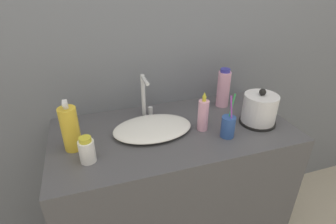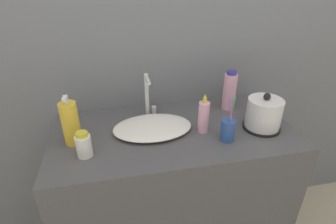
% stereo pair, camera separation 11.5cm
% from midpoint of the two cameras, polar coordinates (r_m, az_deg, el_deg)
% --- Properties ---
extents(wall_back, '(6.00, 0.04, 2.60)m').
position_cam_midpoint_polar(wall_back, '(1.40, 1.05, 17.28)').
color(wall_back, slate).
rests_on(wall_back, ground_plane).
extents(vanity_counter, '(1.15, 0.58, 0.89)m').
position_cam_midpoint_polar(vanity_counter, '(1.55, 3.41, -17.95)').
color(vanity_counter, '#4C4C51').
rests_on(vanity_counter, ground_plane).
extents(sink_basin, '(0.38, 0.25, 0.04)m').
position_cam_midpoint_polar(sink_basin, '(1.25, -0.75, -3.38)').
color(sink_basin, white).
rests_on(sink_basin, vanity_counter).
extents(faucet, '(0.06, 0.12, 0.23)m').
position_cam_midpoint_polar(faucet, '(1.34, -1.92, 3.93)').
color(faucet, silver).
rests_on(faucet, vanity_counter).
extents(electric_kettle, '(0.18, 0.18, 0.19)m').
position_cam_midpoint_polar(electric_kettle, '(1.35, 22.41, -0.70)').
color(electric_kettle, black).
rests_on(electric_kettle, vanity_counter).
extents(toothbrush_cup, '(0.06, 0.06, 0.21)m').
position_cam_midpoint_polar(toothbrush_cup, '(1.21, 15.58, -3.80)').
color(toothbrush_cup, '#2D519E').
rests_on(toothbrush_cup, vanity_counter).
extents(lotion_bottle, '(0.07, 0.07, 0.23)m').
position_cam_midpoint_polar(lotion_bottle, '(1.18, -17.87, -2.40)').
color(lotion_bottle, gold).
rests_on(lotion_bottle, vanity_counter).
extents(shampoo_bottle, '(0.06, 0.06, 0.11)m').
position_cam_midpoint_polar(shampoo_bottle, '(1.11, -15.07, -7.02)').
color(shampoo_bottle, white).
rests_on(shampoo_bottle, vanity_counter).
extents(mouthwash_bottle, '(0.05, 0.05, 0.20)m').
position_cam_midpoint_polar(mouthwash_bottle, '(1.23, 10.42, -1.05)').
color(mouthwash_bottle, '#EAA8C6').
rests_on(mouthwash_bottle, vanity_counter).
extents(hand_cream_bottle, '(0.07, 0.07, 0.22)m').
position_cam_midpoint_polar(hand_cream_bottle, '(1.47, 15.47, 4.41)').
color(hand_cream_bottle, '#EAA8C6').
rests_on(hand_cream_bottle, vanity_counter).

